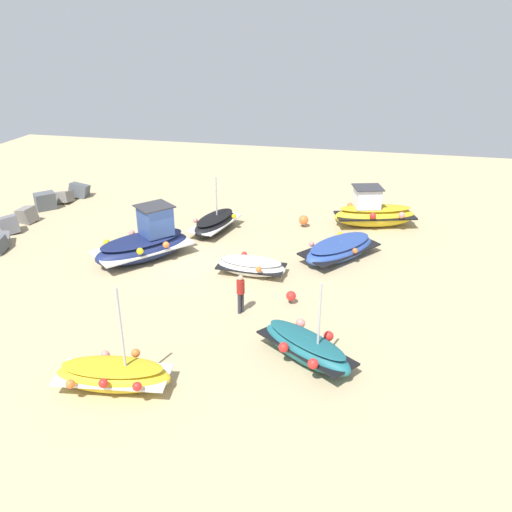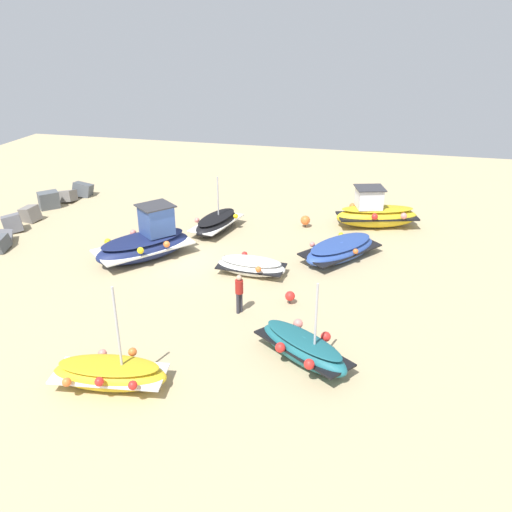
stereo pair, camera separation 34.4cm
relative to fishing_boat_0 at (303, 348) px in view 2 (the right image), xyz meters
name	(u,v)px [view 2 (the right image)]	position (x,y,z in m)	size (l,w,h in m)	color
ground_plane	(178,259)	(6.85, 7.30, -0.51)	(50.67, 50.67, 0.00)	tan
fishing_boat_0	(303,348)	(0.00, 0.00, 0.00)	(3.23, 3.85, 3.22)	#1E6670
fishing_boat_1	(341,250)	(8.80, -0.44, -0.04)	(4.56, 4.02, 0.99)	#2D4C9E
fishing_boat_2	(217,223)	(10.87, 6.55, -0.03)	(3.94, 2.27, 3.05)	black
fishing_boat_3	(146,242)	(6.68, 8.82, 0.30)	(5.02, 4.62, 2.61)	navy
fishing_boat_4	(110,373)	(-2.82, 5.76, -0.04)	(2.07, 3.86, 3.61)	gold
fishing_boat_5	(376,213)	(13.64, -1.91, 0.29)	(2.93, 4.85, 2.34)	gold
fishing_boat_6	(251,266)	(6.11, 3.38, -0.12)	(1.85, 3.28, 0.82)	white
person_walking	(239,291)	(2.62, 2.98, 0.45)	(0.32, 0.32, 1.66)	#2D2D38
mooring_buoy_0	(290,296)	(3.78, 1.14, -0.16)	(0.41, 0.41, 0.56)	#3F3F42
mooring_buoy_1	(305,220)	(12.60, 1.88, -0.10)	(0.54, 0.54, 0.68)	#3F3F42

